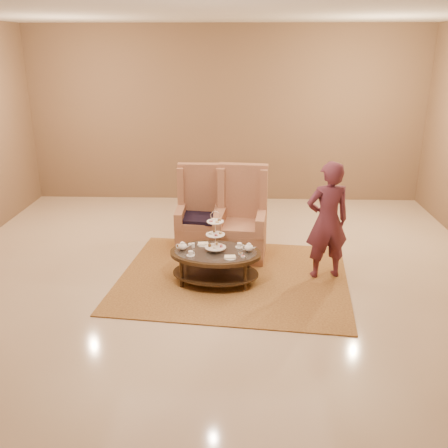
{
  "coord_description": "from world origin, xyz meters",
  "views": [
    {
      "loc": [
        0.33,
        -6.23,
        3.09
      ],
      "look_at": [
        0.1,
        0.2,
        0.78
      ],
      "focal_mm": 40.0,
      "sensor_mm": 36.0,
      "label": 1
    }
  ],
  "objects_px": {
    "tea_table": "(215,257)",
    "armchair_left": "(200,221)",
    "armchair_right": "(241,226)",
    "person": "(327,221)"
  },
  "relations": [
    {
      "from": "tea_table",
      "to": "armchair_left",
      "type": "distance_m",
      "value": 1.31
    },
    {
      "from": "person",
      "to": "armchair_left",
      "type": "bearing_deg",
      "value": -41.26
    },
    {
      "from": "tea_table",
      "to": "person",
      "type": "bearing_deg",
      "value": 14.58
    },
    {
      "from": "tea_table",
      "to": "armchair_right",
      "type": "bearing_deg",
      "value": 76.34
    },
    {
      "from": "person",
      "to": "armchair_right",
      "type": "bearing_deg",
      "value": -44.7
    },
    {
      "from": "tea_table",
      "to": "armchair_right",
      "type": "height_order",
      "value": "armchair_right"
    },
    {
      "from": "armchair_right",
      "to": "person",
      "type": "relative_size",
      "value": 0.84
    },
    {
      "from": "armchair_left",
      "to": "armchair_right",
      "type": "bearing_deg",
      "value": -22.65
    },
    {
      "from": "tea_table",
      "to": "armchair_right",
      "type": "relative_size",
      "value": 0.94
    },
    {
      "from": "armchair_right",
      "to": "person",
      "type": "xyz_separation_m",
      "value": [
        1.17,
        -0.75,
        0.36
      ]
    }
  ]
}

